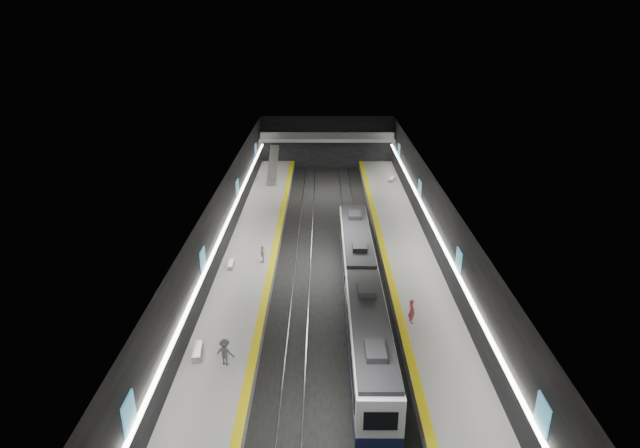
{
  "coord_description": "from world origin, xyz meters",
  "views": [
    {
      "loc": [
        -0.62,
        -45.36,
        22.71
      ],
      "look_at": [
        -0.9,
        5.84,
        2.2
      ],
      "focal_mm": 30.0,
      "sensor_mm": 36.0,
      "label": 1
    }
  ],
  "objects_px": {
    "bench_left_near": "(197,352)",
    "bench_left_far": "(231,265)",
    "bench_right_far": "(391,179)",
    "passenger_left_b": "(225,352)",
    "escalator": "(273,165)",
    "train": "(362,288)",
    "passenger_left_a": "(263,254)",
    "passenger_right_a": "(412,311)"
  },
  "relations": [
    {
      "from": "bench_right_far",
      "to": "passenger_left_a",
      "type": "height_order",
      "value": "passenger_left_a"
    },
    {
      "from": "train",
      "to": "escalator",
      "type": "bearing_deg",
      "value": 106.48
    },
    {
      "from": "bench_left_near",
      "to": "bench_left_far",
      "type": "xyz_separation_m",
      "value": [
        0.11,
        13.43,
        -0.04
      ]
    },
    {
      "from": "bench_left_near",
      "to": "bench_right_far",
      "type": "bearing_deg",
      "value": 58.38
    },
    {
      "from": "escalator",
      "to": "bench_left_near",
      "type": "relative_size",
      "value": 4.03
    },
    {
      "from": "escalator",
      "to": "passenger_right_a",
      "type": "bearing_deg",
      "value": -69.93
    },
    {
      "from": "train",
      "to": "passenger_left_a",
      "type": "distance_m",
      "value": 11.18
    },
    {
      "from": "train",
      "to": "passenger_left_a",
      "type": "bearing_deg",
      "value": 140.82
    },
    {
      "from": "passenger_right_a",
      "to": "passenger_left_b",
      "type": "relative_size",
      "value": 1.01
    },
    {
      "from": "bench_left_near",
      "to": "passenger_left_a",
      "type": "distance_m",
      "value": 14.65
    },
    {
      "from": "escalator",
      "to": "passenger_left_a",
      "type": "distance_m",
      "value": 26.81
    },
    {
      "from": "bench_right_far",
      "to": "passenger_left_b",
      "type": "height_order",
      "value": "passenger_left_b"
    },
    {
      "from": "train",
      "to": "passenger_right_a",
      "type": "distance_m",
      "value": 4.7
    },
    {
      "from": "train",
      "to": "bench_right_far",
      "type": "height_order",
      "value": "train"
    },
    {
      "from": "bench_left_near",
      "to": "bench_left_far",
      "type": "bearing_deg",
      "value": 82.07
    },
    {
      "from": "bench_right_far",
      "to": "passenger_left_a",
      "type": "xyz_separation_m",
      "value": [
        -14.95,
        -25.5,
        0.61
      ]
    },
    {
      "from": "train",
      "to": "bench_left_near",
      "type": "xyz_separation_m",
      "value": [
        -11.59,
        -7.28,
        -0.95
      ]
    },
    {
      "from": "passenger_left_b",
      "to": "passenger_left_a",
      "type": "bearing_deg",
      "value": -76.85
    },
    {
      "from": "escalator",
      "to": "passenger_left_a",
      "type": "height_order",
      "value": "escalator"
    },
    {
      "from": "passenger_left_a",
      "to": "passenger_left_b",
      "type": "xyz_separation_m",
      "value": [
        -0.82,
        -15.39,
        0.12
      ]
    },
    {
      "from": "train",
      "to": "bench_right_far",
      "type": "xyz_separation_m",
      "value": [
        6.29,
        32.56,
        -0.98
      ]
    },
    {
      "from": "bench_right_far",
      "to": "passenger_left_b",
      "type": "bearing_deg",
      "value": -92.78
    },
    {
      "from": "escalator",
      "to": "train",
      "type": "bearing_deg",
      "value": -73.52
    },
    {
      "from": "bench_left_near",
      "to": "passenger_left_b",
      "type": "xyz_separation_m",
      "value": [
        2.11,
        -1.05,
        0.71
      ]
    },
    {
      "from": "passenger_left_a",
      "to": "bench_left_near",
      "type": "bearing_deg",
      "value": -28.39
    },
    {
      "from": "bench_left_far",
      "to": "passenger_left_a",
      "type": "xyz_separation_m",
      "value": [
        2.82,
        0.91,
        0.63
      ]
    },
    {
      "from": "bench_left_near",
      "to": "train",
      "type": "bearing_deg",
      "value": 24.68
    },
    {
      "from": "bench_left_near",
      "to": "passenger_left_b",
      "type": "relative_size",
      "value": 1.04
    },
    {
      "from": "train",
      "to": "passenger_right_a",
      "type": "relative_size",
      "value": 15.65
    },
    {
      "from": "bench_right_far",
      "to": "bench_left_far",
      "type": "bearing_deg",
      "value": -105.62
    },
    {
      "from": "bench_left_far",
      "to": "passenger_right_a",
      "type": "height_order",
      "value": "passenger_right_a"
    },
    {
      "from": "train",
      "to": "bench_right_far",
      "type": "distance_m",
      "value": 33.18
    },
    {
      "from": "escalator",
      "to": "passenger_left_b",
      "type": "distance_m",
      "value": 42.16
    },
    {
      "from": "escalator",
      "to": "passenger_left_b",
      "type": "relative_size",
      "value": 4.21
    },
    {
      "from": "bench_left_far",
      "to": "passenger_left_a",
      "type": "distance_m",
      "value": 3.03
    },
    {
      "from": "escalator",
      "to": "bench_left_far",
      "type": "xyz_separation_m",
      "value": [
        -1.48,
        -27.66,
        -1.7
      ]
    },
    {
      "from": "passenger_left_b",
      "to": "passenger_right_a",
      "type": "bearing_deg",
      "value": -141.98
    },
    {
      "from": "bench_right_far",
      "to": "passenger_right_a",
      "type": "height_order",
      "value": "passenger_right_a"
    },
    {
      "from": "bench_left_near",
      "to": "bench_left_far",
      "type": "distance_m",
      "value": 13.43
    },
    {
      "from": "passenger_left_b",
      "to": "escalator",
      "type": "bearing_deg",
      "value": -73.08
    },
    {
      "from": "escalator",
      "to": "bench_left_near",
      "type": "bearing_deg",
      "value": -92.22
    },
    {
      "from": "bench_left_far",
      "to": "train",
      "type": "bearing_deg",
      "value": -29.88
    }
  ]
}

